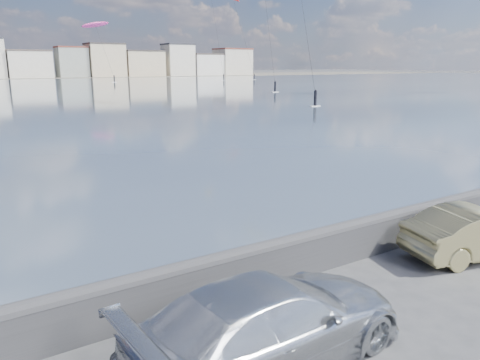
% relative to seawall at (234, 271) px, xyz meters
% --- Properties ---
extents(ground, '(700.00, 700.00, 0.00)m').
position_rel_seawall_xyz_m(ground, '(0.00, -2.70, -0.58)').
color(ground, '#333335').
rests_on(ground, ground).
extents(seawall, '(400.00, 0.36, 1.08)m').
position_rel_seawall_xyz_m(seawall, '(0.00, 0.00, 0.00)').
color(seawall, '#28282B').
rests_on(seawall, ground).
extents(car_silver, '(5.28, 2.40, 1.50)m').
position_rel_seawall_xyz_m(car_silver, '(-0.72, -2.32, 0.17)').
color(car_silver, silver).
rests_on(car_silver, ground).
extents(car_champagne, '(4.28, 2.34, 1.34)m').
position_rel_seawall_xyz_m(car_champagne, '(6.55, -1.63, 0.09)').
color(car_champagne, tan).
rests_on(car_champagne, ground).
extents(kitesurfer_1, '(4.74, 12.87, 27.88)m').
position_rel_seawall_xyz_m(kitesurfer_1, '(80.71, 129.14, 24.77)').
color(kitesurfer_1, red).
rests_on(kitesurfer_1, ground).
extents(kitesurfer_13, '(8.59, 9.94, 17.40)m').
position_rel_seawall_xyz_m(kitesurfer_13, '(35.77, 131.03, 14.99)').
color(kitesurfer_13, '#E5338C').
rests_on(kitesurfer_13, ground).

